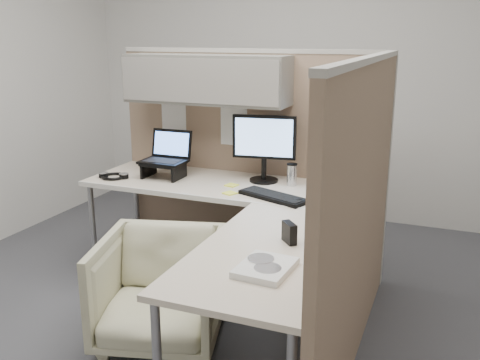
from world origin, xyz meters
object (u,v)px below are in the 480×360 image
at_px(desk, 236,211).
at_px(office_chair, 160,284).
at_px(keyboard, 273,197).
at_px(monitor_left, 264,143).

distance_m(desk, office_chair, 0.63).
bearing_deg(keyboard, monitor_left, 139.31).
height_order(office_chair, keyboard, keyboard).
relative_size(office_chair, monitor_left, 1.50).
bearing_deg(desk, keyboard, 49.90).
bearing_deg(office_chair, keyboard, 39.33).
xyz_separation_m(office_chair, monitor_left, (0.27, 1.00, 0.66)).
distance_m(office_chair, keyboard, 0.88).
distance_m(office_chair, monitor_left, 1.23).
bearing_deg(monitor_left, desk, -96.48).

